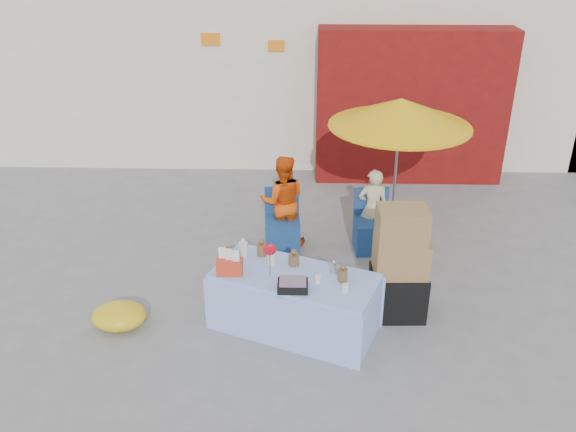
{
  "coord_description": "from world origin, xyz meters",
  "views": [
    {
      "loc": [
        0.38,
        -5.91,
        4.26
      ],
      "look_at": [
        0.2,
        0.6,
        1.0
      ],
      "focal_mm": 38.0,
      "sensor_mm": 36.0,
      "label": 1
    }
  ],
  "objects_px": {
    "vendor_beige": "(372,208)",
    "box_stack": "(399,267)",
    "chair_left": "(282,232)",
    "vendor_orange": "(283,201)",
    "umbrella": "(400,113)",
    "chair_right": "(372,233)",
    "market_table": "(294,300)"
  },
  "relations": [
    {
      "from": "chair_left",
      "to": "vendor_orange",
      "type": "bearing_deg",
      "value": 85.85
    },
    {
      "from": "chair_left",
      "to": "umbrella",
      "type": "relative_size",
      "value": 0.41
    },
    {
      "from": "market_table",
      "to": "umbrella",
      "type": "relative_size",
      "value": 0.96
    },
    {
      "from": "umbrella",
      "to": "box_stack",
      "type": "height_order",
      "value": "umbrella"
    },
    {
      "from": "chair_right",
      "to": "vendor_orange",
      "type": "bearing_deg",
      "value": 170.15
    },
    {
      "from": "chair_right",
      "to": "umbrella",
      "type": "bearing_deg",
      "value": 39.65
    },
    {
      "from": "market_table",
      "to": "vendor_beige",
      "type": "xyz_separation_m",
      "value": [
        1.05,
        1.97,
        0.21
      ]
    },
    {
      "from": "market_table",
      "to": "vendor_orange",
      "type": "bearing_deg",
      "value": 117.76
    },
    {
      "from": "vendor_orange",
      "to": "umbrella",
      "type": "distance_m",
      "value": 1.98
    },
    {
      "from": "vendor_beige",
      "to": "box_stack",
      "type": "height_order",
      "value": "box_stack"
    },
    {
      "from": "chair_left",
      "to": "vendor_orange",
      "type": "relative_size",
      "value": 0.64
    },
    {
      "from": "vendor_beige",
      "to": "box_stack",
      "type": "xyz_separation_m",
      "value": [
        0.14,
        -1.67,
        0.06
      ]
    },
    {
      "from": "vendor_beige",
      "to": "umbrella",
      "type": "distance_m",
      "value": 1.36
    },
    {
      "from": "vendor_beige",
      "to": "box_stack",
      "type": "distance_m",
      "value": 1.68
    },
    {
      "from": "chair_right",
      "to": "chair_left",
      "type": "bearing_deg",
      "value": 176.29
    },
    {
      "from": "chair_left",
      "to": "umbrella",
      "type": "bearing_deg",
      "value": 6.67
    },
    {
      "from": "market_table",
      "to": "umbrella",
      "type": "xyz_separation_m",
      "value": [
        1.35,
        2.12,
        1.53
      ]
    },
    {
      "from": "market_table",
      "to": "umbrella",
      "type": "height_order",
      "value": "umbrella"
    },
    {
      "from": "market_table",
      "to": "box_stack",
      "type": "relative_size",
      "value": 1.46
    },
    {
      "from": "chair_right",
      "to": "vendor_orange",
      "type": "relative_size",
      "value": 0.64
    },
    {
      "from": "market_table",
      "to": "chair_right",
      "type": "relative_size",
      "value": 2.37
    },
    {
      "from": "umbrella",
      "to": "box_stack",
      "type": "bearing_deg",
      "value": -95.03
    },
    {
      "from": "umbrella",
      "to": "box_stack",
      "type": "distance_m",
      "value": 2.22
    },
    {
      "from": "vendor_beige",
      "to": "box_stack",
      "type": "relative_size",
      "value": 0.83
    },
    {
      "from": "market_table",
      "to": "vendor_orange",
      "type": "distance_m",
      "value": 2.0
    },
    {
      "from": "chair_left",
      "to": "vendor_orange",
      "type": "height_order",
      "value": "vendor_orange"
    },
    {
      "from": "umbrella",
      "to": "chair_right",
      "type": "bearing_deg",
      "value": -136.64
    },
    {
      "from": "vendor_orange",
      "to": "chair_left",
      "type": "bearing_deg",
      "value": 85.85
    },
    {
      "from": "chair_left",
      "to": "umbrella",
      "type": "distance_m",
      "value": 2.27
    },
    {
      "from": "chair_right",
      "to": "umbrella",
      "type": "relative_size",
      "value": 0.41
    },
    {
      "from": "chair_right",
      "to": "vendor_beige",
      "type": "bearing_deg",
      "value": 85.85
    },
    {
      "from": "chair_left",
      "to": "chair_right",
      "type": "relative_size",
      "value": 1.0
    }
  ]
}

